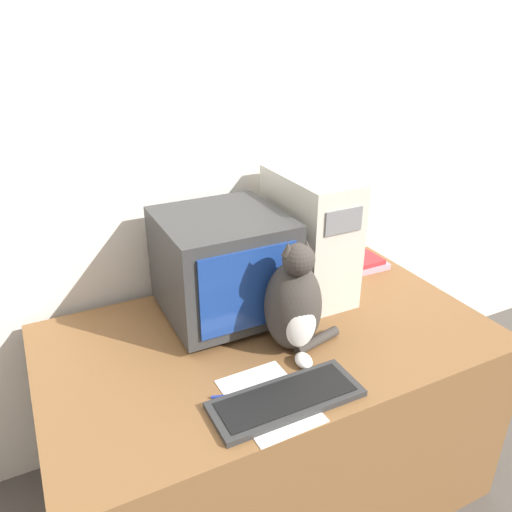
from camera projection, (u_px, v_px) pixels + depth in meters
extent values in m
cube|color=silver|center=(209.00, 148.00, 1.89)|extent=(7.00, 0.05, 2.50)
cube|color=brown|center=(268.00, 414.00, 1.87)|extent=(1.52, 0.88, 0.71)
cube|color=#333333|center=(224.00, 310.00, 1.83)|extent=(0.29, 0.25, 0.02)
cube|color=#333333|center=(223.00, 264.00, 1.75)|extent=(0.42, 0.42, 0.36)
cube|color=navy|center=(249.00, 290.00, 1.58)|extent=(0.34, 0.01, 0.28)
cube|color=beige|center=(309.00, 235.00, 1.90)|extent=(0.21, 0.42, 0.47)
cube|color=slate|center=(344.00, 221.00, 1.67)|extent=(0.15, 0.01, 0.09)
cube|color=#2D2D2D|center=(286.00, 399.00, 1.41)|extent=(0.44, 0.17, 0.02)
cube|color=black|center=(286.00, 396.00, 1.40)|extent=(0.40, 0.13, 0.00)
ellipsoid|color=#38332D|center=(293.00, 306.00, 1.59)|extent=(0.21, 0.22, 0.31)
ellipsoid|color=white|center=(301.00, 324.00, 1.54)|extent=(0.11, 0.07, 0.17)
sphere|color=#38332D|center=(299.00, 259.00, 1.48)|extent=(0.12, 0.12, 0.10)
cone|color=#38332D|center=(288.00, 249.00, 1.46)|extent=(0.04, 0.04, 0.04)
cone|color=#38332D|center=(307.00, 246.00, 1.47)|extent=(0.04, 0.04, 0.04)
ellipsoid|color=white|center=(304.00, 360.00, 1.55)|extent=(0.06, 0.08, 0.04)
cylinder|color=#38332D|center=(317.00, 340.00, 1.65)|extent=(0.19, 0.07, 0.03)
cube|color=pink|center=(364.00, 262.00, 2.19)|extent=(0.16, 0.18, 0.03)
cube|color=red|center=(363.00, 258.00, 2.18)|extent=(0.13, 0.16, 0.02)
cylinder|color=navy|center=(239.00, 395.00, 1.43)|extent=(0.15, 0.06, 0.01)
cube|color=white|center=(269.00, 400.00, 1.42)|extent=(0.22, 0.30, 0.00)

